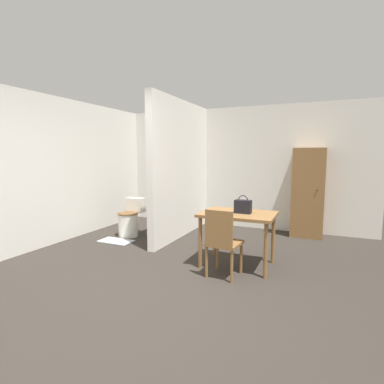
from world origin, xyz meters
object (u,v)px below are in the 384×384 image
dining_table (238,220)px  handbag (243,206)px  wooden_chair (222,241)px  toilet (130,220)px  wooden_cabinet (308,193)px

dining_table → handbag: bearing=-1.8°
dining_table → handbag: (0.07, -0.00, 0.19)m
wooden_chair → handbag: bearing=79.5°
handbag → toilet: bearing=163.4°
handbag → dining_table: bearing=178.2°
dining_table → wooden_cabinet: bearing=68.5°
wooden_chair → handbag: (0.13, 0.48, 0.36)m
wooden_cabinet → handbag: bearing=-109.8°
toilet → handbag: 2.49m
toilet → wooden_cabinet: (3.06, 1.31, 0.52)m
wooden_cabinet → toilet: bearing=-156.8°
handbag → wooden_cabinet: size_ratio=0.15×
toilet → handbag: handbag is taller
dining_table → wooden_cabinet: wooden_cabinet is taller
wooden_chair → handbag: size_ratio=3.53×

